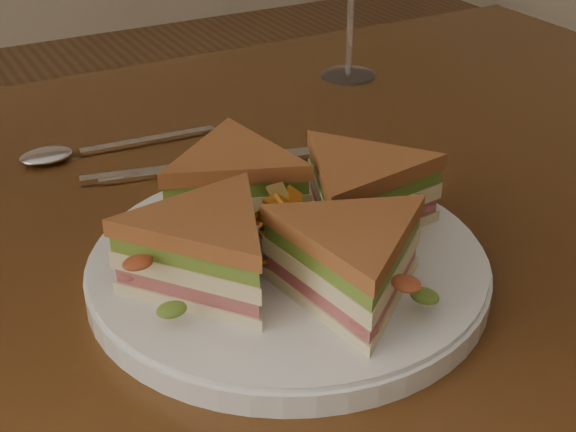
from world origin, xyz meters
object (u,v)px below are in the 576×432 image
(spoon, at_px, (72,153))
(knife, at_px, (196,168))
(table, at_px, (261,321))
(sandwich_wedges, at_px, (288,222))
(plate, at_px, (288,268))

(spoon, relative_size, knife, 0.86)
(table, height_order, sandwich_wedges, sandwich_wedges)
(table, distance_m, sandwich_wedges, 0.17)
(table, bearing_deg, knife, 94.51)
(knife, bearing_deg, table, -73.49)
(plate, distance_m, spoon, 0.28)
(spoon, bearing_deg, knife, -37.88)
(table, xyz_separation_m, spoon, (-0.10, 0.18, 0.10))
(plate, relative_size, knife, 1.30)
(plate, height_order, spoon, plate)
(sandwich_wedges, xyz_separation_m, spoon, (-0.08, 0.27, -0.04))
(plate, height_order, sandwich_wedges, sandwich_wedges)
(table, xyz_separation_m, knife, (-0.01, 0.11, 0.10))
(table, relative_size, spoon, 6.52)
(table, relative_size, knife, 5.63)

